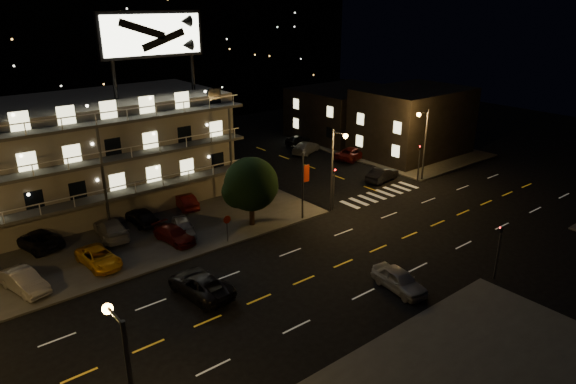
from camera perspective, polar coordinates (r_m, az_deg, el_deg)
ground at (r=38.88m, az=4.03°, el=-8.82°), size 140.00×140.00×0.00m
curb_nw at (r=49.35m, az=-24.93°, el=-4.06°), size 44.00×24.00×0.15m
curb_ne at (r=72.03m, az=10.85°, el=5.00°), size 16.00×24.00×0.15m
motel at (r=52.11m, az=-22.65°, el=3.75°), size 28.00×13.80×18.10m
side_bldg_front at (r=68.59m, az=13.62°, el=7.60°), size 14.06×10.00×8.50m
side_bldg_back at (r=76.45m, az=6.44°, el=8.78°), size 14.06×12.00×7.00m
hill_backdrop at (r=95.25m, az=-29.15°, el=13.64°), size 120.00×25.00×24.00m
streetlight_nc at (r=47.62m, az=5.24°, el=3.31°), size 0.44×1.92×8.00m
streetlight_ne at (r=57.82m, az=14.84°, el=5.83°), size 1.92×0.44×8.00m
streetlight_s at (r=22.48m, az=-17.39°, el=-19.49°), size 0.44×1.92×8.00m
signal_nw at (r=49.09m, az=5.12°, el=0.91°), size 0.20×0.27×4.60m
signal_sw at (r=39.68m, az=22.39°, el=-5.64°), size 0.20×0.27×4.60m
signal_ne at (r=58.46m, az=14.39°, el=3.59°), size 0.27×0.20×4.60m
banner_north at (r=46.24m, az=1.72°, el=0.85°), size 0.83×0.16×6.40m
stop_sign at (r=42.58m, az=-6.77°, el=-3.59°), size 0.91×0.11×2.61m
tree at (r=44.78m, az=-4.17°, el=0.71°), size 4.95×4.77×6.23m
lot_car_1 at (r=40.23m, az=-27.28°, el=-8.79°), size 2.62×4.67×1.46m
lot_car_2 at (r=41.59m, az=-20.27°, el=-6.86°), size 2.53×4.75×1.27m
lot_car_3 at (r=43.76m, az=-12.54°, el=-4.62°), size 2.39×4.55×1.26m
lot_car_4 at (r=44.70m, az=-11.59°, el=-3.88°), size 2.83×4.41×1.40m
lot_car_6 at (r=46.49m, az=-26.22°, el=-4.69°), size 3.69×5.63×1.44m
lot_car_7 at (r=45.94m, az=-19.05°, el=-3.87°), size 2.71×5.43×1.51m
lot_car_8 at (r=47.75m, az=-15.99°, el=-2.58°), size 1.93×4.45×1.49m
lot_car_9 at (r=50.44m, az=-11.41°, el=-0.97°), size 2.00×4.37×1.39m
side_car_0 at (r=58.08m, az=10.43°, el=1.93°), size 4.87×2.42×1.53m
side_car_1 at (r=65.74m, az=7.22°, el=4.31°), size 5.83×3.59×1.51m
side_car_2 at (r=67.86m, az=1.99°, el=4.99°), size 5.66×4.08×1.52m
side_car_3 at (r=71.86m, az=1.12°, el=5.82°), size 4.00×1.80×1.33m
road_car_east at (r=37.07m, az=12.27°, el=-9.53°), size 2.37×4.64×1.51m
road_car_west at (r=36.25m, az=-9.74°, el=-10.08°), size 3.05×5.66×1.51m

